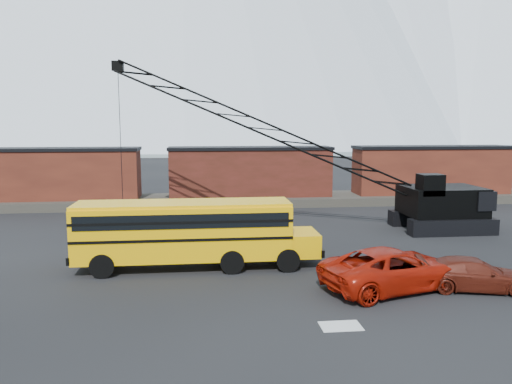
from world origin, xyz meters
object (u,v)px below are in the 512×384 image
at_px(school_bus, 191,231).
at_px(maroon_suv, 473,274).
at_px(crawler_crane, 282,136).
at_px(red_pickup, 393,269).

relative_size(school_bus, maroon_suv, 2.55).
relative_size(maroon_suv, crawler_crane, 0.19).
bearing_deg(maroon_suv, red_pickup, 94.85).
bearing_deg(maroon_suv, crawler_crane, 38.38).
height_order(red_pickup, crawler_crane, crawler_crane).
xyz_separation_m(school_bus, maroon_suv, (11.66, -4.45, -1.13)).
distance_m(maroon_suv, crawler_crane, 14.90).
bearing_deg(school_bus, crawler_crane, 55.12).
bearing_deg(crawler_crane, maroon_suv, -64.17).
height_order(school_bus, maroon_suv, school_bus).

